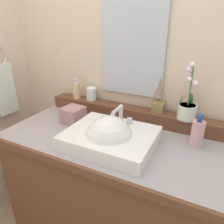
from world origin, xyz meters
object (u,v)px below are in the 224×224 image
object	(u,v)px
soap_dispenser	(76,90)
tumbler_cup	(91,94)
potted_plant	(187,107)
sink_basin	(110,139)
reed_diffuser	(158,107)
hand_towel	(6,90)
tissue_box	(73,115)
lotion_bottle	(197,133)

from	to	relation	value
soap_dispenser	tumbler_cup	xyz separation A→B (m)	(0.12, 0.02, -0.02)
potted_plant	soap_dispenser	bearing A→B (deg)	179.44
sink_basin	reed_diffuser	size ratio (longest dim) A/B	2.14
potted_plant	hand_towel	size ratio (longest dim) A/B	0.86
tumbler_cup	hand_towel	size ratio (longest dim) A/B	0.24
tissue_box	soap_dispenser	bearing A→B (deg)	118.86
soap_dispenser	tissue_box	bearing A→B (deg)	-61.14
tissue_box	reed_diffuser	bearing A→B (deg)	24.58
hand_towel	reed_diffuser	bearing A→B (deg)	11.26
lotion_bottle	hand_towel	xyz separation A→B (m)	(-1.41, -0.05, 0.06)
lotion_bottle	potted_plant	bearing A→B (deg)	119.86
soap_dispenser	hand_towel	bearing A→B (deg)	-158.86
tissue_box	hand_towel	bearing A→B (deg)	179.65
soap_dispenser	hand_towel	size ratio (longest dim) A/B	0.39
potted_plant	lotion_bottle	distance (m)	0.19
lotion_bottle	hand_towel	world-z (taller)	hand_towel
sink_basin	tumbler_cup	world-z (taller)	sink_basin
soap_dispenser	potted_plant	bearing A→B (deg)	-0.56
lotion_bottle	tissue_box	bearing A→B (deg)	-176.05
potted_plant	soap_dispenser	size ratio (longest dim) A/B	2.18
tumbler_cup	lotion_bottle	size ratio (longest dim) A/B	0.50
tumbler_cup	tissue_box	distance (m)	0.24
sink_basin	potted_plant	world-z (taller)	potted_plant
tumbler_cup	hand_towel	distance (m)	0.68
soap_dispenser	tissue_box	xyz separation A→B (m)	(0.11, -0.21, -0.10)
sink_basin	hand_towel	size ratio (longest dim) A/B	1.20
tumbler_cup	tissue_box	world-z (taller)	tumbler_cup
hand_towel	tissue_box	bearing A→B (deg)	-0.35
tumbler_cup	reed_diffuser	xyz separation A→B (m)	(0.50, 0.00, -0.01)
reed_diffuser	tissue_box	distance (m)	0.56
potted_plant	tissue_box	distance (m)	0.72
soap_dispenser	tissue_box	distance (m)	0.26
potted_plant	tumbler_cup	size ratio (longest dim) A/B	3.64
reed_diffuser	lotion_bottle	bearing A→B (deg)	-34.19
sink_basin	soap_dispenser	size ratio (longest dim) A/B	3.04
potted_plant	reed_diffuser	bearing A→B (deg)	169.55
soap_dispenser	lotion_bottle	size ratio (longest dim) A/B	0.84
sink_basin	potted_plant	size ratio (longest dim) A/B	1.40
reed_diffuser	hand_towel	bearing A→B (deg)	-168.74
sink_basin	potted_plant	distance (m)	0.50
sink_basin	tumbler_cup	xyz separation A→B (m)	(-0.34, 0.37, 0.10)
soap_dispenser	reed_diffuser	distance (m)	0.62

